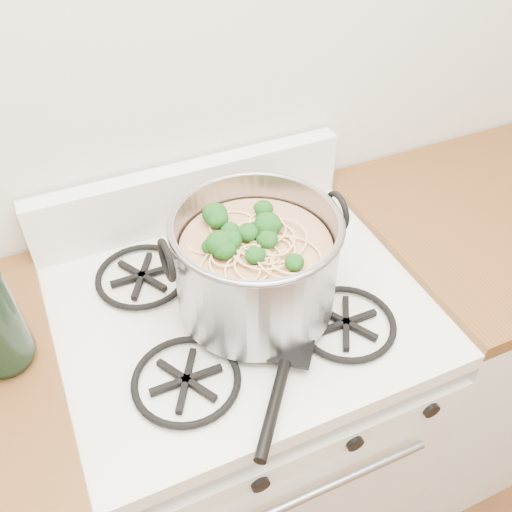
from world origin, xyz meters
The scene contains 6 objects.
gas_range centered at (0.00, 1.26, 0.44)m, with size 0.76×0.66×0.92m.
counter_left centered at (-0.51, 1.26, 0.46)m, with size 0.25×0.65×0.92m.
counter_right centered at (0.88, 1.26, 0.46)m, with size 1.00×0.65×0.92m.
stock_pot centered at (0.02, 1.23, 1.02)m, with size 0.36×0.33×0.22m.
spatula centered at (0.04, 1.10, 0.94)m, with size 0.29×0.31×0.02m, color black, non-canonical shape.
glass_bowl centered at (0.10, 1.44, 0.94)m, with size 0.11×0.11×0.03m, color white.
Camera 1 is at (-0.30, 0.50, 1.79)m, focal length 40.00 mm.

